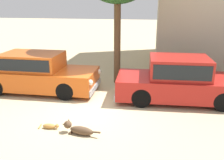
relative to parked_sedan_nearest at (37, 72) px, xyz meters
The scene contains 5 objects.
ground_plane 2.74m from the parked_sedan_nearest, 27.50° to the right, with size 80.00×80.00×0.00m, color tan.
parked_sedan_nearest is the anchor object (origin of this frame).
parked_sedan_second 5.23m from the parked_sedan_nearest, ahead, with size 4.44×1.93×1.52m.
stray_dog_spotted 3.90m from the parked_sedan_nearest, 49.47° to the right, with size 1.08×0.32×0.36m.
stray_cat 3.32m from the parked_sedan_nearest, 58.87° to the right, with size 0.58×0.22×0.15m.
Camera 1 is at (2.00, -7.17, 3.29)m, focal length 39.65 mm.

